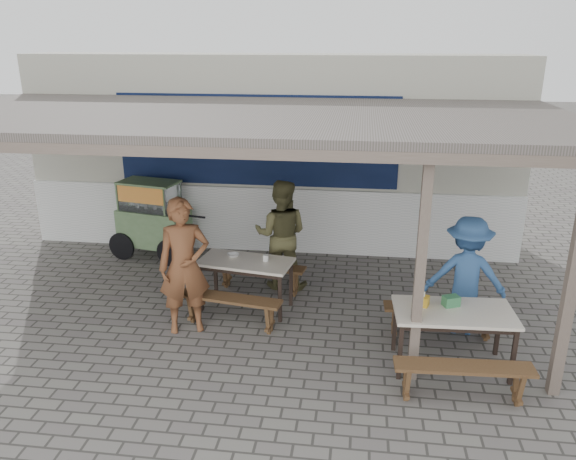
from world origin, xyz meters
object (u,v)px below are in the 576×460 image
(tissue_box, at_px, (423,301))
(bench_right_wall, at_px, (441,314))
(patron_right_table, at_px, (466,276))
(condiment_jar, at_px, (266,258))
(bench_left_street, at_px, (230,305))
(bench_left_wall, at_px, (260,271))
(donation_box, at_px, (451,301))
(table_right, at_px, (454,316))
(bench_right_street, at_px, (463,374))
(patron_street_side, at_px, (184,266))
(vendor_cart, at_px, (153,216))
(patron_wall_side, at_px, (281,235))
(condiment_bowl, at_px, (233,255))
(table_left, at_px, (246,266))

(tissue_box, bearing_deg, bench_right_wall, 62.27)
(patron_right_table, bearing_deg, condiment_jar, 0.64)
(bench_left_street, distance_m, condiment_jar, 0.86)
(bench_left_wall, distance_m, donation_box, 3.15)
(bench_left_street, bearing_deg, table_right, -2.75)
(donation_box, bearing_deg, patron_right_table, 69.15)
(bench_left_wall, distance_m, bench_right_street, 3.66)
(bench_left_street, relative_size, patron_street_side, 0.78)
(bench_left_wall, height_order, vendor_cart, vendor_cart)
(bench_left_wall, xyz_separation_m, condiment_jar, (0.19, -0.57, 0.46))
(vendor_cart, distance_m, tissue_box, 5.31)
(bench_left_street, xyz_separation_m, bench_right_street, (2.88, -1.30, 0.00))
(patron_right_table, bearing_deg, bench_left_street, 12.74)
(patron_right_table, bearing_deg, patron_wall_side, -15.92)
(patron_wall_side, relative_size, condiment_jar, 18.96)
(bench_left_street, distance_m, tissue_box, 2.59)
(patron_street_side, distance_m, patron_right_table, 3.72)
(patron_right_table, relative_size, condiment_bowl, 9.57)
(table_left, xyz_separation_m, bench_right_street, (2.78, -1.90, -0.33))
(patron_wall_side, distance_m, condiment_bowl, 0.93)
(condiment_jar, xyz_separation_m, condiment_bowl, (-0.50, 0.11, -0.03))
(bench_right_wall, bearing_deg, condiment_bowl, 164.89)
(bench_right_wall, distance_m, tissue_box, 0.84)
(bench_right_wall, height_order, vendor_cart, vendor_cart)
(patron_street_side, height_order, condiment_bowl, patron_street_side)
(bench_left_street, height_order, tissue_box, tissue_box)
(table_right, xyz_separation_m, condiment_jar, (-2.46, 1.23, 0.12))
(table_left, height_order, patron_street_side, patron_street_side)
(donation_box, bearing_deg, patron_street_side, 174.10)
(bench_left_street, xyz_separation_m, condiment_bowl, (-0.11, 0.73, 0.43))
(donation_box, bearing_deg, bench_right_wall, 90.77)
(bench_right_street, xyz_separation_m, tissue_box, (-0.39, 0.77, 0.47))
(table_right, xyz_separation_m, bench_right_street, (0.03, -0.69, -0.33))
(bench_left_street, height_order, bench_right_street, same)
(bench_left_street, distance_m, table_right, 2.93)
(table_right, bearing_deg, patron_wall_side, 136.37)
(bench_left_street, relative_size, condiment_bowl, 8.59)
(bench_right_wall, xyz_separation_m, condiment_jar, (-2.42, 0.54, 0.46))
(tissue_box, relative_size, donation_box, 0.66)
(bench_right_street, bearing_deg, condiment_bowl, 143.15)
(condiment_jar, bearing_deg, condiment_bowl, 168.06)
(vendor_cart, distance_m, patron_street_side, 2.88)
(bench_right_wall, bearing_deg, bench_right_street, -90.00)
(patron_right_table, height_order, donation_box, patron_right_table)
(bench_left_street, relative_size, condiment_jar, 15.81)
(table_left, distance_m, patron_wall_side, 0.94)
(bench_right_wall, relative_size, patron_street_side, 0.81)
(patron_street_side, height_order, condiment_jar, patron_street_side)
(vendor_cart, xyz_separation_m, patron_street_side, (1.39, -2.52, 0.17))
(bench_right_wall, relative_size, condiment_jar, 16.34)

